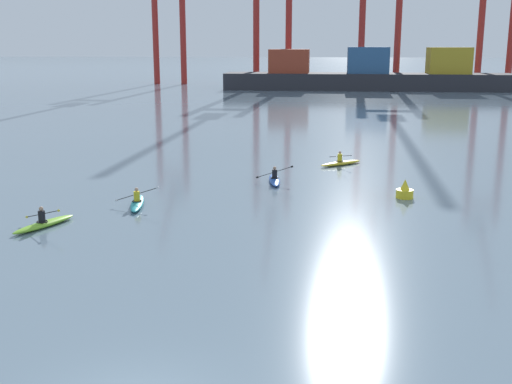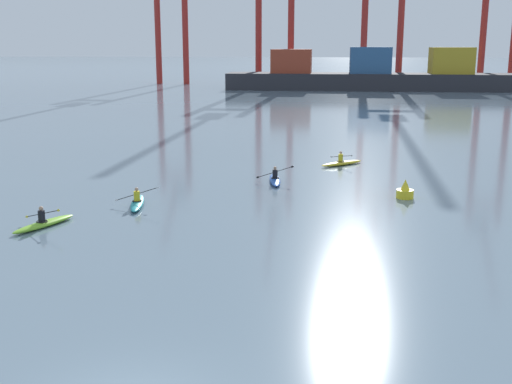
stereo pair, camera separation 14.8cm
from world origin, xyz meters
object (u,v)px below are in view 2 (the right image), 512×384
at_px(kayak_lime, 44,223).
at_px(channel_buoy, 405,191).
at_px(kayak_yellow, 341,163).
at_px(container_barge, 370,75).
at_px(gantry_crane_west, 170,5).
at_px(kayak_blue, 275,179).
at_px(kayak_teal, 137,202).

bearing_deg(kayak_lime, channel_buoy, 23.95).
height_order(kayak_yellow, kayak_lime, kayak_lime).
distance_m(container_barge, kayak_lime, 91.22).
xyz_separation_m(gantry_crane_west, channel_buoy, (36.12, -94.16, -15.18)).
relative_size(kayak_yellow, kayak_lime, 0.89).
xyz_separation_m(gantry_crane_west, kayak_yellow, (32.96, -85.24, -15.37)).
bearing_deg(kayak_yellow, kayak_lime, -129.28).
bearing_deg(channel_buoy, kayak_yellow, 109.52).
relative_size(container_barge, channel_buoy, 50.48).
height_order(channel_buoy, kayak_lime, channel_buoy).
bearing_deg(kayak_lime, gantry_crane_west, 100.99).
height_order(gantry_crane_west, channel_buoy, gantry_crane_west).
relative_size(channel_buoy, kayak_lime, 0.30).
relative_size(channel_buoy, kayak_yellow, 0.33).
xyz_separation_m(kayak_blue, kayak_lime, (-9.32, -10.42, -0.00)).
bearing_deg(gantry_crane_west, kayak_yellow, -68.86).
relative_size(gantry_crane_west, channel_buoy, 31.37).
xyz_separation_m(kayak_teal, kayak_lime, (-2.98, -4.11, -0.00)).
bearing_deg(kayak_teal, container_barge, 79.15).
relative_size(kayak_teal, kayak_yellow, 1.15).
height_order(gantry_crane_west, kayak_yellow, gantry_crane_west).
bearing_deg(kayak_teal, kayak_blue, 44.89).
xyz_separation_m(container_barge, kayak_blue, (-9.96, -78.70, -2.40)).
relative_size(gantry_crane_west, kayak_teal, 9.09).
height_order(gantry_crane_west, kayak_teal, gantry_crane_west).
xyz_separation_m(kayak_yellow, kayak_lime, (-13.26, -16.21, -0.00)).
bearing_deg(container_barge, gantry_crane_west, 162.45).
xyz_separation_m(channel_buoy, kayak_yellow, (-3.16, 8.92, -0.19)).
relative_size(container_barge, gantry_crane_west, 1.61).
distance_m(container_barge, gantry_crane_west, 42.89).
xyz_separation_m(kayak_blue, kayak_yellow, (3.94, 5.79, 0.00)).
relative_size(kayak_teal, kayak_lime, 1.02).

